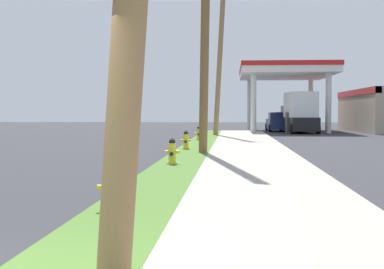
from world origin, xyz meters
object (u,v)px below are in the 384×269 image
Objects in this scene: utility_pole_background at (220,54)px; car_navy_by_far_pump at (279,123)px; fire_hydrant_fourth at (199,134)px; car_red_by_near_pump at (304,122)px; fire_hydrant_second at (172,153)px; fire_hydrant_nearest at (111,189)px; utility_pole_midground at (205,14)px; fire_hydrant_third at (186,141)px; truck_black_at_forecourt at (299,114)px.

car_navy_by_far_pump is (4.71, 10.70, -4.65)m from utility_pole_background.
car_red_by_near_pump is at bearing 68.12° from fire_hydrant_fourth.
fire_hydrant_second is 0.07× the size of utility_pole_background.
fire_hydrant_nearest is at bearing -92.20° from utility_pole_background.
utility_pole_background is (0.94, 19.94, 4.93)m from fire_hydrant_second.
utility_pole_midground is (0.87, 11.82, 4.77)m from fire_hydrant_nearest.
fire_hydrant_fourth is 0.07× the size of utility_pole_midground.
fire_hydrant_third is 21.62m from truck_black_at_forecourt.
fire_hydrant_second is 1.00× the size of fire_hydrant_third.
fire_hydrant_third and fire_hydrant_fourth have the same top height.
fire_hydrant_fourth is (0.07, 21.09, 0.00)m from fire_hydrant_nearest.
fire_hydrant_third is at bearing -90.75° from fire_hydrant_fourth.
utility_pole_midground is (0.80, -9.27, 4.77)m from fire_hydrant_fourth.
utility_pole_midground is at bearing -104.05° from car_red_by_near_pump.
car_red_by_near_pump is (7.48, 29.90, -4.49)m from utility_pole_midground.
utility_pole_background is 12.58m from car_navy_by_far_pump.
utility_pole_background reaches higher than truck_black_at_forecourt.
fire_hydrant_second is at bearing -100.08° from utility_pole_midground.
car_navy_by_far_pump is at bearing 71.61° from fire_hydrant_fourth.
fire_hydrant_second is 31.16m from car_navy_by_far_pump.
truck_black_at_forecourt is (6.12, 22.60, -3.73)m from utility_pole_midground.
fire_hydrant_nearest is 35.14m from truck_black_at_forecourt.
utility_pole_midground is at bearing -105.15° from truck_black_at_forecourt.
truck_black_at_forecourt reaches higher than car_navy_by_far_pump.
fire_hydrant_nearest and fire_hydrant_second have the same top height.
utility_pole_midground is (0.89, -2.17, 4.77)m from fire_hydrant_third.
fire_hydrant_second and fire_hydrant_fourth have the same top height.
fire_hydrant_second is 6.43m from utility_pole_midground.
fire_hydrant_nearest is 0.07× the size of utility_pole_background.
car_red_by_near_pump is (8.36, 41.72, 0.28)m from fire_hydrant_nearest.
car_navy_by_far_pump is (5.79, 24.22, 0.28)m from fire_hydrant_third.
fire_hydrant_nearest is at bearing -90.20° from fire_hydrant_fourth.
fire_hydrant_third is 14.44m from utility_pole_background.
utility_pole_background reaches higher than fire_hydrant_fourth.
truck_black_at_forecourt reaches higher than fire_hydrant_nearest.
car_navy_by_far_pump is (5.70, 17.13, 0.28)m from fire_hydrant_fourth.
car_red_by_near_pump is at bearing 73.19° from fire_hydrant_third.
utility_pole_background is at bearing -113.76° from car_navy_by_far_pump.
fire_hydrant_fourth is at bearing -108.39° from car_navy_by_far_pump.
fire_hydrant_second is at bearing -92.70° from utility_pole_background.
fire_hydrant_third is 7.10m from fire_hydrant_fourth.
car_navy_by_far_pump is (4.90, 26.40, -4.49)m from utility_pole_midground.
car_red_by_near_pump and car_navy_by_far_pump have the same top height.
fire_hydrant_second is at bearing -104.37° from truck_black_at_forecourt.
fire_hydrant_fourth is at bearing -117.44° from truck_black_at_forecourt.
fire_hydrant_nearest and fire_hydrant_fourth have the same top height.
fire_hydrant_nearest is 0.16× the size of car_navy_by_far_pump.
utility_pole_midground reaches higher than fire_hydrant_second.
truck_black_at_forecourt is at bearing 75.63° from fire_hydrant_second.
fire_hydrant_nearest is 0.11× the size of truck_black_at_forecourt.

